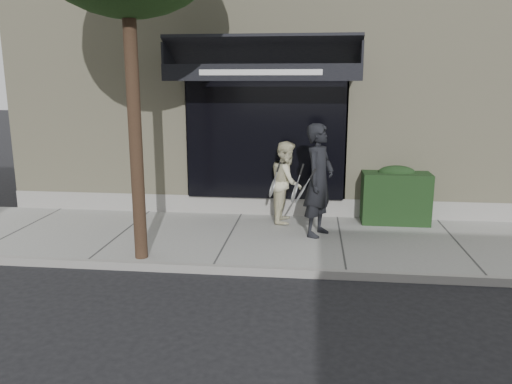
# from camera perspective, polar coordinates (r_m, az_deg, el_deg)

# --- Properties ---
(ground) EXTENTS (80.00, 80.00, 0.00)m
(ground) POSITION_cam_1_polar(r_m,az_deg,el_deg) (9.03, 9.66, -6.06)
(ground) COLOR black
(ground) RESTS_ON ground
(sidewalk) EXTENTS (20.00, 3.00, 0.12)m
(sidewalk) POSITION_cam_1_polar(r_m,az_deg,el_deg) (9.01, 9.68, -5.70)
(sidewalk) COLOR gray
(sidewalk) RESTS_ON ground
(curb) EXTENTS (20.00, 0.10, 0.14)m
(curb) POSITION_cam_1_polar(r_m,az_deg,el_deg) (7.56, 10.29, -9.28)
(curb) COLOR gray
(curb) RESTS_ON ground
(building_facade) EXTENTS (14.30, 8.04, 5.64)m
(building_facade) POSITION_cam_1_polar(r_m,az_deg,el_deg) (13.52, 8.96, 11.88)
(building_facade) COLOR #BAB28E
(building_facade) RESTS_ON ground
(hedge) EXTENTS (1.30, 0.70, 1.14)m
(hedge) POSITION_cam_1_polar(r_m,az_deg,el_deg) (10.18, 15.63, -0.39)
(hedge) COLOR black
(hedge) RESTS_ON sidewalk
(pedestrian_front) EXTENTS (0.90, 0.90, 2.02)m
(pedestrian_front) POSITION_cam_1_polar(r_m,az_deg,el_deg) (8.94, 7.19, 1.32)
(pedestrian_front) COLOR black
(pedestrian_front) RESTS_ON sidewalk
(pedestrian_back) EXTENTS (0.67, 0.87, 1.61)m
(pedestrian_back) POSITION_cam_1_polar(r_m,az_deg,el_deg) (9.80, 3.51, 1.16)
(pedestrian_back) COLOR beige
(pedestrian_back) RESTS_ON sidewalk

